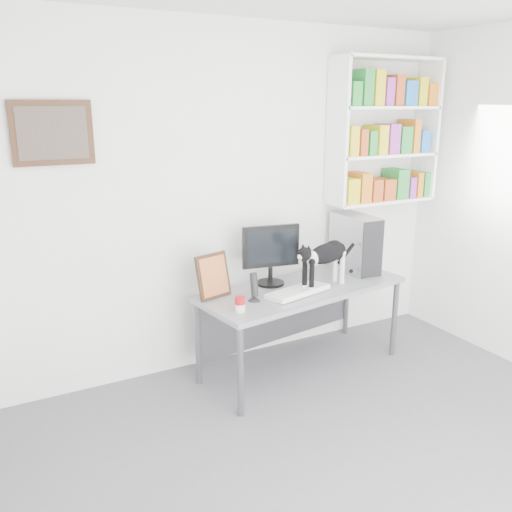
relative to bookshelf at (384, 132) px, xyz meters
name	(u,v)px	position (x,y,z in m)	size (l,w,h in m)	color
room	(410,263)	(-1.40, -1.85, -0.50)	(4.01, 4.01, 2.70)	#5A5A60
bookshelf	(384,132)	(0.00, 0.00, 0.00)	(1.03, 0.28, 1.24)	white
wall_art	(52,133)	(-2.70, 0.12, 0.05)	(0.52, 0.04, 0.42)	#3F2014
desk	(302,328)	(-1.01, -0.33, -1.50)	(1.68, 0.65, 0.70)	slate
monitor	(271,255)	(-1.21, -0.16, -0.90)	(0.46, 0.22, 0.49)	black
keyboard	(298,291)	(-1.14, -0.45, -1.13)	(0.52, 0.20, 0.04)	white
pc_tower	(355,243)	(-0.39, -0.17, -0.91)	(0.21, 0.48, 0.48)	silver
speaker	(254,287)	(-1.50, -0.43, -1.04)	(0.10, 0.10, 0.22)	black
leaning_print	(213,275)	(-1.73, -0.21, -0.98)	(0.27, 0.11, 0.34)	#3F2014
soup_can	(240,304)	(-1.68, -0.57, -1.10)	(0.07, 0.07, 0.11)	#A60E13
cat	(325,265)	(-0.87, -0.42, -0.96)	(0.60, 0.16, 0.37)	black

